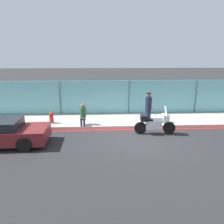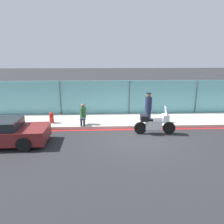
{
  "view_description": "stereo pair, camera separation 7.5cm",
  "coord_description": "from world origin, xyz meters",
  "px_view_note": "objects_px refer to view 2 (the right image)",
  "views": [
    {
      "loc": [
        -1.89,
        -10.32,
        4.1
      ],
      "look_at": [
        -1.28,
        1.78,
        0.91
      ],
      "focal_mm": 35.0,
      "sensor_mm": 36.0,
      "label": 1
    },
    {
      "loc": [
        -1.81,
        -10.33,
        4.1
      ],
      "look_at": [
        -1.28,
        1.78,
        0.91
      ],
      "focal_mm": 35.0,
      "sensor_mm": 36.0,
      "label": 2
    }
  ],
  "objects_px": {
    "person_seated_on_curb": "(83,113)",
    "fire_hydrant": "(51,118)",
    "motorcycle": "(155,123)",
    "officer_standing": "(148,107)"
  },
  "relations": [
    {
      "from": "person_seated_on_curb",
      "to": "fire_hydrant",
      "type": "bearing_deg",
      "value": 168.56
    },
    {
      "from": "person_seated_on_curb",
      "to": "motorcycle",
      "type": "bearing_deg",
      "value": -17.98
    },
    {
      "from": "officer_standing",
      "to": "fire_hydrant",
      "type": "xyz_separation_m",
      "value": [
        -5.75,
        0.0,
        -0.58
      ]
    },
    {
      "from": "motorcycle",
      "to": "officer_standing",
      "type": "bearing_deg",
      "value": 92.92
    },
    {
      "from": "motorcycle",
      "to": "officer_standing",
      "type": "distance_m",
      "value": 1.7
    },
    {
      "from": "officer_standing",
      "to": "person_seated_on_curb",
      "type": "bearing_deg",
      "value": -174.34
    },
    {
      "from": "motorcycle",
      "to": "officer_standing",
      "type": "height_order",
      "value": "officer_standing"
    },
    {
      "from": "officer_standing",
      "to": "fire_hydrant",
      "type": "relative_size",
      "value": 2.69
    },
    {
      "from": "person_seated_on_curb",
      "to": "fire_hydrant",
      "type": "relative_size",
      "value": 1.85
    },
    {
      "from": "officer_standing",
      "to": "fire_hydrant",
      "type": "bearing_deg",
      "value": 179.99
    }
  ]
}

